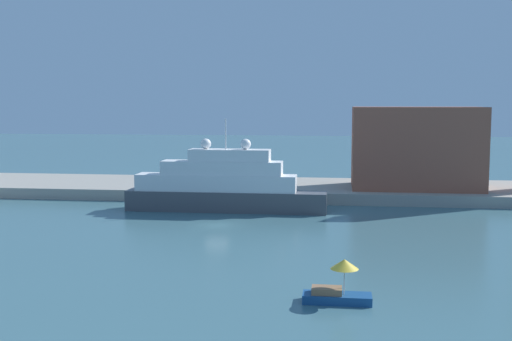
{
  "coord_description": "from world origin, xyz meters",
  "views": [
    {
      "loc": [
        13.69,
        -70.32,
        13.98
      ],
      "look_at": [
        3.73,
        6.0,
        5.73
      ],
      "focal_mm": 44.59,
      "sensor_mm": 36.0,
      "label": 1
    }
  ],
  "objects": [
    {
      "name": "harbor_building",
      "position": [
        24.84,
        23.74,
        7.47
      ],
      "size": [
        18.31,
        10.44,
        11.78
      ],
      "primitive_type": "cube",
      "color": "#93513D",
      "rests_on": "quay_dock"
    },
    {
      "name": "quay_dock",
      "position": [
        0.0,
        25.38,
        0.79
      ],
      "size": [
        110.0,
        18.76,
        1.58
      ],
      "primitive_type": "cube",
      "color": "gray",
      "rests_on": "ground"
    },
    {
      "name": "small_motorboat",
      "position": [
        13.77,
        -26.64,
        1.13
      ],
      "size": [
        4.82,
        1.98,
        3.13
      ],
      "color": "navy",
      "rests_on": "ground"
    },
    {
      "name": "large_yacht",
      "position": [
        -1.07,
        9.67,
        3.22
      ],
      "size": [
        25.92,
        3.72,
        11.92
      ],
      "color": "#4C4C51",
      "rests_on": "ground"
    },
    {
      "name": "ground",
      "position": [
        0.0,
        0.0,
        0.0
      ],
      "size": [
        400.0,
        400.0,
        0.0
      ],
      "primitive_type": "plane",
      "color": "#3D6670"
    },
    {
      "name": "person_figure",
      "position": [
        -9.51,
        18.16,
        2.43
      ],
      "size": [
        0.36,
        0.36,
        1.83
      ],
      "color": "#334C8C",
      "rests_on": "quay_dock"
    },
    {
      "name": "parked_car",
      "position": [
        -13.52,
        24.08,
        2.16
      ],
      "size": [
        4.35,
        1.78,
        1.35
      ],
      "color": "#1E4C99",
      "rests_on": "quay_dock"
    },
    {
      "name": "mooring_bollard",
      "position": [
        2.59,
        16.85,
        1.89
      ],
      "size": [
        0.4,
        0.4,
        0.63
      ],
      "primitive_type": "cylinder",
      "color": "black",
      "rests_on": "quay_dock"
    }
  ]
}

